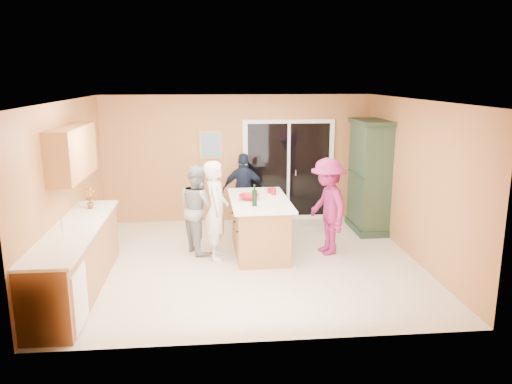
{
  "coord_description": "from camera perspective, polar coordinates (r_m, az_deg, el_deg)",
  "views": [
    {
      "loc": [
        -0.58,
        -7.63,
        2.95
      ],
      "look_at": [
        0.15,
        0.1,
        1.15
      ],
      "focal_mm": 35.0,
      "sensor_mm": 36.0,
      "label": 1
    }
  ],
  "objects": [
    {
      "name": "green_hutch",
      "position": [
        9.87,
        12.85,
        1.63
      ],
      "size": [
        0.62,
        1.17,
        2.16
      ],
      "color": "#213524",
      "rests_on": "floor"
    },
    {
      "name": "kitchen_island",
      "position": [
        8.51,
        0.38,
        -4.09
      ],
      "size": [
        1.01,
        1.81,
        0.94
      ],
      "rotation": [
        0.0,
        0.0,
        0.02
      ],
      "color": "#A56840",
      "rests_on": "floor"
    },
    {
      "name": "woman_grey",
      "position": [
        8.54,
        -6.58,
        -1.91
      ],
      "size": [
        0.83,
        0.91,
        1.52
      ],
      "primitive_type": "imported",
      "rotation": [
        0.0,
        0.0,
        2.01
      ],
      "color": "#9D9DA0",
      "rests_on": "floor"
    },
    {
      "name": "wall_right",
      "position": [
        8.49,
        17.82,
        1.21
      ],
      "size": [
        0.1,
        5.0,
        2.6
      ],
      "primitive_type": "cube",
      "color": "#E19D5C",
      "rests_on": "ground"
    },
    {
      "name": "woman_magenta",
      "position": [
        8.46,
        8.16,
        -1.66
      ],
      "size": [
        0.82,
        1.16,
        1.64
      ],
      "primitive_type": "imported",
      "rotation": [
        0.0,
        0.0,
        -1.36
      ],
      "color": "#8C1E55",
      "rests_on": "floor"
    },
    {
      "name": "ceiling",
      "position": [
        7.66,
        -1.06,
        10.43
      ],
      "size": [
        5.5,
        5.0,
        0.1
      ],
      "primitive_type": "cube",
      "color": "silver",
      "rests_on": "wall_back"
    },
    {
      "name": "floor",
      "position": [
        8.2,
        -0.99,
        -8.03
      ],
      "size": [
        5.5,
        5.5,
        0.0
      ],
      "primitive_type": "plane",
      "color": "#ECE6CC",
      "rests_on": "ground"
    },
    {
      "name": "tumbler_far",
      "position": [
        8.8,
        1.51,
        0.17
      ],
      "size": [
        0.08,
        0.08,
        0.09
      ],
      "primitive_type": "cylinder",
      "rotation": [
        0.0,
        0.0,
        -0.3
      ],
      "color": "#B0131B",
      "rests_on": "kitchen_island"
    },
    {
      "name": "serving_bowl",
      "position": [
        8.35,
        -0.78,
        -0.57
      ],
      "size": [
        0.43,
        0.43,
        0.08
      ],
      "primitive_type": "imported",
      "rotation": [
        0.0,
        0.0,
        -0.4
      ],
      "color": "#B0131B",
      "rests_on": "kitchen_island"
    },
    {
      "name": "wall_front",
      "position": [
        5.42,
        1.02,
        -4.68
      ],
      "size": [
        5.5,
        0.1,
        2.6
      ],
      "primitive_type": "cube",
      "color": "#E19D5C",
      "rests_on": "ground"
    },
    {
      "name": "sliding_door",
      "position": [
        10.4,
        3.71,
        2.5
      ],
      "size": [
        1.9,
        0.07,
        2.1
      ],
      "color": "white",
      "rests_on": "floor"
    },
    {
      "name": "tumbler_near",
      "position": [
        8.67,
        2.01,
        0.07
      ],
      "size": [
        0.11,
        0.11,
        0.12
      ],
      "primitive_type": "cylinder",
      "rotation": [
        0.0,
        0.0,
        0.37
      ],
      "color": "#B0131B",
      "rests_on": "kitchen_island"
    },
    {
      "name": "tulip_vase",
      "position": [
        8.16,
        -18.49,
        -0.67
      ],
      "size": [
        0.19,
        0.14,
        0.34
      ],
      "primitive_type": "imported",
      "rotation": [
        0.0,
        0.0,
        -0.11
      ],
      "color": "red",
      "rests_on": "left_cabinet_run"
    },
    {
      "name": "framed_picture",
      "position": [
        10.2,
        -5.2,
        5.39
      ],
      "size": [
        0.46,
        0.04,
        0.56
      ],
      "color": "tan",
      "rests_on": "wall_back"
    },
    {
      "name": "white_plate",
      "position": [
        8.22,
        0.56,
        -1.03
      ],
      "size": [
        0.22,
        0.22,
        0.01
      ],
      "primitive_type": "cylinder",
      "rotation": [
        0.0,
        0.0,
        -0.05
      ],
      "color": "white",
      "rests_on": "kitchen_island"
    },
    {
      "name": "woman_navy",
      "position": [
        9.85,
        -1.35,
        0.14
      ],
      "size": [
        0.92,
        0.49,
        1.5
      ],
      "primitive_type": "imported",
      "rotation": [
        0.0,
        0.0,
        3.0
      ],
      "color": "#171D33",
      "rests_on": "floor"
    },
    {
      "name": "wall_back",
      "position": [
        10.28,
        -2.1,
        3.81
      ],
      "size": [
        5.5,
        0.1,
        2.6
      ],
      "primitive_type": "cube",
      "color": "#E19D5C",
      "rests_on": "ground"
    },
    {
      "name": "wine_bottle",
      "position": [
        7.91,
        -0.17,
        -0.64
      ],
      "size": [
        0.08,
        0.08,
        0.35
      ],
      "rotation": [
        0.0,
        0.0,
        0.38
      ],
      "color": "black",
      "rests_on": "kitchen_island"
    },
    {
      "name": "upper_cabinets",
      "position": [
        7.77,
        -20.27,
        4.29
      ],
      "size": [
        0.35,
        1.6,
        0.75
      ],
      "primitive_type": "cube",
      "color": "#A56840",
      "rests_on": "wall_left"
    },
    {
      "name": "left_cabinet_run",
      "position": [
        7.28,
        -20.09,
        -7.77
      ],
      "size": [
        0.65,
        3.05,
        1.24
      ],
      "color": "#A56840",
      "rests_on": "floor"
    },
    {
      "name": "woman_white",
      "position": [
        8.16,
        -4.56,
        -2.12
      ],
      "size": [
        0.4,
        0.6,
        1.64
      ],
      "primitive_type": "imported",
      "rotation": [
        0.0,
        0.0,
        1.56
      ],
      "color": "silver",
      "rests_on": "floor"
    },
    {
      "name": "wall_left",
      "position": [
        8.1,
        -20.8,
        0.44
      ],
      "size": [
        0.1,
        5.0,
        2.6
      ],
      "primitive_type": "cube",
      "color": "#E19D5C",
      "rests_on": "ground"
    }
  ]
}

